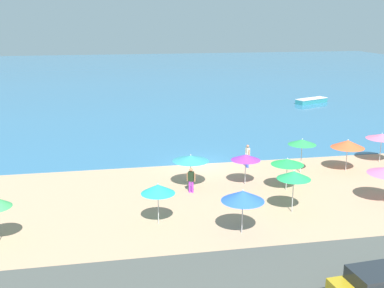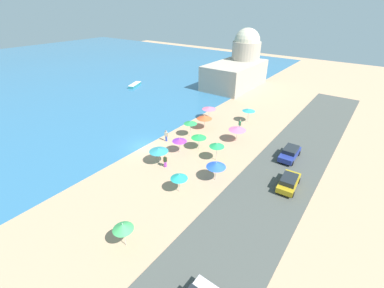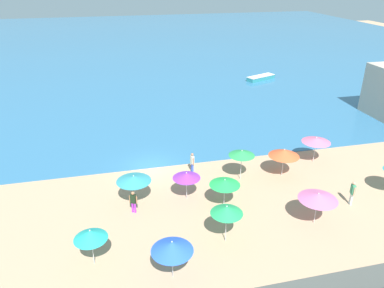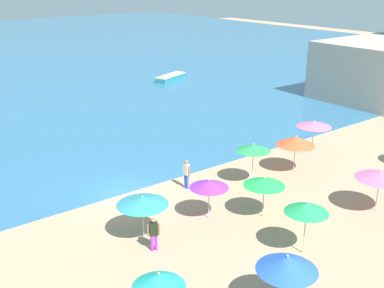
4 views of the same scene
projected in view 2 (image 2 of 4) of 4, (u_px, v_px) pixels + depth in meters
name	position (u px, v px, depth m)	size (l,w,h in m)	color
ground_plane	(143.00, 147.00, 36.24)	(160.00, 160.00, 0.00)	tan
coastal_road	(264.00, 197.00, 26.87)	(80.00, 8.00, 0.06)	#474A46
beach_umbrella_0	(204.00, 117.00, 40.43)	(2.39, 2.39, 2.35)	#B2B2B7
beach_umbrella_1	(159.00, 150.00, 31.69)	(2.41, 2.41, 2.17)	#B2B2B7
beach_umbrella_2	(216.00, 165.00, 28.58)	(2.23, 2.23, 2.41)	#B2B2B7
beach_umbrella_3	(209.00, 108.00, 43.80)	(2.38, 2.38, 2.27)	#B2B2B7
beach_umbrella_4	(237.00, 129.00, 36.75)	(2.48, 2.48, 2.29)	#B2B2B7
beach_umbrella_5	(179.00, 176.00, 26.79)	(1.85, 1.85, 2.32)	#B2B2B7
beach_umbrella_6	(190.00, 122.00, 38.03)	(2.00, 2.00, 2.52)	#B2B2B7
beach_umbrella_7	(123.00, 227.00, 20.61)	(1.72, 1.72, 2.51)	#B2B2B7
beach_umbrella_8	(217.00, 145.00, 32.18)	(1.93, 1.93, 2.53)	#B2B2B7
beach_umbrella_9	(179.00, 140.00, 34.05)	(1.96, 1.96, 2.15)	#B2B2B7
beach_umbrella_10	(199.00, 137.00, 34.87)	(2.11, 2.11, 2.16)	#B2B2B7
beach_umbrella_11	(249.00, 110.00, 42.84)	(2.16, 2.16, 2.36)	#B2B2B7
bather_0	(240.00, 124.00, 40.42)	(0.29, 0.56, 1.81)	silver
bather_1	(166.00, 135.00, 37.22)	(0.27, 0.57, 1.76)	blue
bather_2	(165.00, 161.00, 31.43)	(0.52, 0.36, 1.63)	purple
parked_car_0	(289.00, 182.00, 27.89)	(4.15, 2.10, 1.46)	#AE8D19
parked_car_1	(290.00, 153.00, 33.15)	(4.31, 1.95, 1.48)	navy
skiff_nearshore	(135.00, 85.00, 61.63)	(4.94, 2.96, 0.62)	teal
harbor_fortress	(240.00, 66.00, 61.16)	(16.54, 9.26, 12.65)	#ADA190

